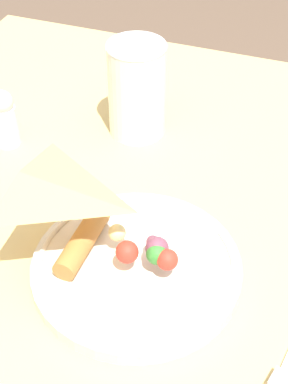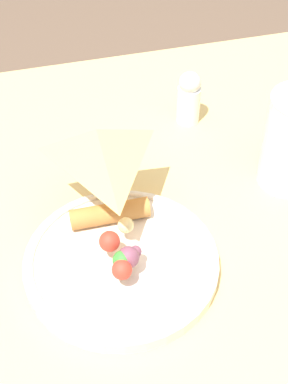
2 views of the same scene
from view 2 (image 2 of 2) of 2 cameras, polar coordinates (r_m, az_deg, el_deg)
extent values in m
cube|color=brown|center=(1.30, 13.65, -0.18)|extent=(0.06, 0.06, 0.67)
cylinder|color=silver|center=(0.66, -2.21, -6.95)|extent=(0.22, 0.22, 0.02)
torus|color=silver|center=(0.65, -2.23, -6.43)|extent=(0.21, 0.21, 0.01)
pyramid|color=#E0B266|center=(0.64, -2.19, -6.19)|extent=(0.13, 0.10, 0.02)
cylinder|color=#B77A3D|center=(0.68, -3.33, -2.08)|extent=(0.03, 0.09, 0.02)
sphere|color=red|center=(0.61, -2.16, -7.55)|extent=(0.02, 0.02, 0.02)
sphere|color=#388433|center=(0.62, -2.10, -6.64)|extent=(0.02, 0.02, 0.02)
sphere|color=#7A4256|center=(0.62, -1.52, -6.33)|extent=(0.02, 0.02, 0.02)
sphere|color=#7A4256|center=(0.63, -0.83, -5.79)|extent=(0.01, 0.01, 0.01)
sphere|color=red|center=(0.64, -3.37, -4.81)|extent=(0.02, 0.02, 0.02)
sphere|color=#EFDB93|center=(0.65, -1.78, -3.24)|extent=(0.02, 0.02, 0.02)
cylinder|color=white|center=(0.84, 4.34, 8.47)|extent=(0.03, 0.03, 0.06)
sphere|color=silver|center=(0.82, 4.48, 10.52)|extent=(0.03, 0.03, 0.03)
camera|label=1|loc=(0.39, -65.09, 12.68)|focal=55.00mm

